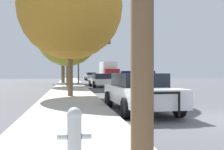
{
  "coord_description": "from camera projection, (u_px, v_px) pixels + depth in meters",
  "views": [
    {
      "loc": [
        -5.12,
        -7.96,
        1.49
      ],
      "look_at": [
        -0.73,
        21.04,
        1.18
      ],
      "focal_mm": 45.0,
      "sensor_mm": 36.0,
      "label": 1
    }
  ],
  "objects": [
    {
      "name": "box_truck",
      "position": [
        109.0,
        71.0,
        50.0
      ],
      "size": [
        2.82,
        7.55,
        3.31
      ],
      "rotation": [
        0.0,
        0.0,
        3.17
      ],
      "color": "maroon",
      "rests_on": "ground_plane"
    },
    {
      "name": "sidewalk_left",
      "position": [
        70.0,
        123.0,
        7.88
      ],
      "size": [
        3.0,
        110.0,
        0.13
      ],
      "color": "#BCB7AD",
      "rests_on": "ground_plane"
    },
    {
      "name": "tree_sidewalk_mid",
      "position": [
        68.0,
        35.0,
        27.06
      ],
      "size": [
        6.05,
        6.05,
        7.98
      ],
      "color": "brown",
      "rests_on": "sidewalk_left"
    },
    {
      "name": "tree_sidewalk_far",
      "position": [
        63.0,
        42.0,
        35.98
      ],
      "size": [
        5.83,
        5.83,
        8.19
      ],
      "color": "brown",
      "rests_on": "sidewalk_left"
    },
    {
      "name": "car_background_distant",
      "position": [
        91.0,
        76.0,
        49.48
      ],
      "size": [
        2.1,
        4.06,
        1.41
      ],
      "rotation": [
        0.0,
        0.0,
        0.05
      ],
      "color": "#B7B7BC",
      "rests_on": "ground_plane"
    },
    {
      "name": "car_background_oncoming",
      "position": [
        146.0,
        80.0,
        29.08
      ],
      "size": [
        2.22,
        4.21,
        1.32
      ],
      "rotation": [
        0.0,
        0.0,
        3.23
      ],
      "color": "navy",
      "rests_on": "ground_plane"
    },
    {
      "name": "traffic_light",
      "position": [
        91.0,
        49.0,
        31.27
      ],
      "size": [
        3.66,
        0.35,
        5.56
      ],
      "color": "#424247",
      "rests_on": "sidewalk_left"
    },
    {
      "name": "fire_hydrant",
      "position": [
        74.0,
        135.0,
        4.03
      ],
      "size": [
        0.49,
        0.21,
        0.85
      ],
      "color": "#B7BCC1",
      "rests_on": "sidewalk_left"
    },
    {
      "name": "car_background_midblock",
      "position": [
        101.0,
        80.0,
        27.64
      ],
      "size": [
        2.26,
        4.05,
        1.34
      ],
      "rotation": [
        0.0,
        0.0,
        0.09
      ],
      "color": "silver",
      "rests_on": "ground_plane"
    },
    {
      "name": "tree_sidewalk_near",
      "position": [
        70.0,
        7.0,
        15.92
      ],
      "size": [
        5.97,
        5.97,
        8.05
      ],
      "color": "brown",
      "rests_on": "sidewalk_left"
    },
    {
      "name": "police_car",
      "position": [
        139.0,
        91.0,
        10.61
      ],
      "size": [
        2.22,
        5.08,
        1.53
      ],
      "rotation": [
        0.0,
        0.0,
        3.19
      ],
      "color": "white",
      "rests_on": "ground_plane"
    }
  ]
}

